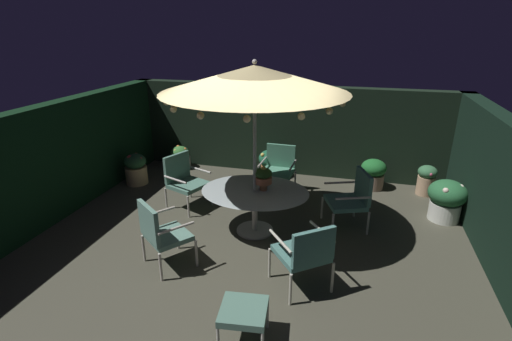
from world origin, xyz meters
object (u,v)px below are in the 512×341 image
object	(u,v)px
patio_chair_east	(161,231)
potted_plant_back_left	(447,199)
potted_plant_right_near	(426,179)
patio_chair_northeast	(184,178)
ottoman_footrest	(244,312)
potted_plant_right_far	(136,169)
centerpiece_planter	(264,176)
potted_plant_back_right	(180,158)
potted_plant_front_corner	(271,162)
patio_umbrella	(254,79)
patio_chair_north	(279,167)
potted_plant_left_near	(373,173)
patio_chair_southeast	(305,252)
patio_chair_south	(352,196)
patio_dining_table	(255,197)

from	to	relation	value
patio_chair_east	potted_plant_back_left	size ratio (longest dim) A/B	1.37
potted_plant_right_near	potted_plant_back_left	size ratio (longest dim) A/B	0.84
patio_chair_northeast	ottoman_footrest	distance (m)	3.49
patio_chair_east	potted_plant_right_far	xyz separation A→B (m)	(-1.98, 2.56, -0.23)
centerpiece_planter	potted_plant_back_left	distance (m)	3.21
patio_chair_east	potted_plant_back_right	xyz separation A→B (m)	(-1.49, 3.67, -0.31)
centerpiece_planter	potted_plant_back_right	distance (m)	3.56
potted_plant_back_left	potted_plant_front_corner	bearing A→B (deg)	160.59
patio_umbrella	potted_plant_front_corner	distance (m)	3.22
patio_chair_north	potted_plant_left_near	distance (m)	1.99
ottoman_footrest	potted_plant_front_corner	xyz separation A→B (m)	(-0.78, 4.68, -0.04)
patio_chair_southeast	patio_umbrella	bearing A→B (deg)	128.16
patio_umbrella	potted_plant_right_near	size ratio (longest dim) A/B	4.53
potted_plant_back_left	patio_chair_east	bearing A→B (deg)	-148.13
potted_plant_front_corner	centerpiece_planter	bearing A→B (deg)	-80.17
potted_plant_back_right	potted_plant_right_far	xyz separation A→B (m)	(-0.49, -1.11, 0.08)
patio_chair_northeast	patio_chair_south	distance (m)	3.00
patio_chair_southeast	potted_plant_back_left	bearing A→B (deg)	50.24
potted_plant_front_corner	potted_plant_right_far	xyz separation A→B (m)	(-2.67, -1.13, 0.00)
potted_plant_front_corner	potted_plant_back_left	bearing A→B (deg)	-19.41
patio_chair_south	potted_plant_back_right	bearing A→B (deg)	155.42
patio_chair_northeast	potted_plant_right_near	xyz separation A→B (m)	(4.39, 1.70, -0.22)
patio_dining_table	patio_umbrella	distance (m)	1.85
potted_plant_right_near	potted_plant_right_far	distance (m)	5.93
patio_chair_northeast	potted_plant_back_right	bearing A→B (deg)	118.04
patio_umbrella	patio_chair_east	world-z (taller)	patio_umbrella
patio_chair_east	potted_plant_right_far	size ratio (longest dim) A/B	1.50
patio_chair_north	potted_plant_right_near	size ratio (longest dim) A/B	1.58
potted_plant_front_corner	potted_plant_back_left	xyz separation A→B (m)	(3.34, -1.18, 0.06)
patio_chair_south	potted_plant_left_near	world-z (taller)	patio_chair_south
patio_chair_south	potted_plant_right_near	bearing A→B (deg)	50.62
potted_plant_right_far	patio_chair_east	bearing A→B (deg)	-52.32
patio_chair_north	potted_plant_front_corner	distance (m)	0.90
potted_plant_back_right	potted_plant_back_left	distance (m)	5.65
centerpiece_planter	potted_plant_front_corner	xyz separation A→B (m)	(-0.41, 2.36, -0.62)
potted_plant_front_corner	patio_chair_south	bearing A→B (deg)	-45.83
patio_umbrella	potted_plant_front_corner	world-z (taller)	patio_umbrella
patio_chair_north	patio_chair_northeast	bearing A→B (deg)	-146.68
ottoman_footrest	patio_dining_table	bearing A→B (deg)	102.40
potted_plant_back_right	potted_plant_right_far	world-z (taller)	potted_plant_right_far
potted_plant_back_right	patio_chair_southeast	bearing A→B (deg)	-46.61
patio_chair_north	potted_plant_back_right	bearing A→B (deg)	162.58
potted_plant_right_near	potted_plant_back_right	bearing A→B (deg)	178.79
patio_umbrella	potted_plant_back_left	distance (m)	3.89
ottoman_footrest	patio_chair_north	bearing A→B (deg)	96.55
patio_chair_east	potted_plant_back_left	xyz separation A→B (m)	(4.03, 2.51, -0.17)
patio_dining_table	patio_chair_south	size ratio (longest dim) A/B	1.78
patio_chair_north	patio_chair_southeast	distance (m)	3.01
patio_chair_southeast	potted_plant_right_near	distance (m)	4.03
patio_chair_south	patio_chair_east	bearing A→B (deg)	-143.12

